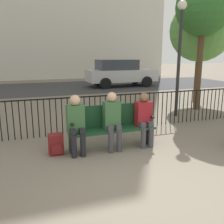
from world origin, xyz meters
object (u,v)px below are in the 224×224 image
park_bench (111,125)px  parked_car_0 (120,73)px  seated_person_1 (112,118)px  tree_0 (201,31)px  seated_person_0 (76,122)px  lamp_post (180,41)px  seated_person_2 (144,117)px  backpack (56,144)px  tree_1 (204,9)px

park_bench → parked_car_0: bearing=67.8°
seated_person_1 → tree_0: 6.65m
seated_person_0 → parked_car_0: size_ratio=0.29×
seated_person_0 → lamp_post: (3.67, 2.06, 1.66)m
lamp_post → seated_person_0: bearing=-150.7°
seated_person_1 → parked_car_0: bearing=68.1°
seated_person_2 → lamp_post: 3.44m
backpack → lamp_post: bearing=25.4°
seated_person_2 → lamp_post: size_ratio=0.33×
park_bench → tree_1: 5.71m
seated_person_1 → lamp_post: lamp_post is taller
seated_person_0 → lamp_post: bearing=29.3°
seated_person_0 → seated_person_2: bearing=-0.1°
seated_person_2 → backpack: bearing=176.1°
seated_person_2 → backpack: seated_person_2 is taller
seated_person_0 → tree_1: size_ratio=0.27×
lamp_post → tree_0: bearing=39.7°
backpack → seated_person_2: bearing=-3.9°
seated_person_2 → parked_car_0: parked_car_0 is taller
seated_person_1 → seated_person_2: (0.73, -0.00, -0.03)m
tree_1 → parked_car_0: 7.42m
lamp_post → tree_1: bearing=26.3°
seated_person_0 → tree_0: 7.24m
park_bench → parked_car_0: parked_car_0 is taller
park_bench → seated_person_2: bearing=-10.4°
seated_person_2 → lamp_post: (2.18, 2.06, 1.69)m
tree_0 → tree_1: tree_1 is taller
seated_person_2 → tree_0: tree_0 is taller
park_bench → parked_car_0: (3.87, 9.50, 0.35)m
seated_person_1 → lamp_post: 3.93m
seated_person_1 → tree_1: 5.68m
park_bench → backpack: bearing=-179.8°
park_bench → lamp_post: (2.90, 1.93, 1.84)m
seated_person_0 → lamp_post: 4.52m
seated_person_1 → seated_person_2: bearing=-0.2°
park_bench → seated_person_0: size_ratio=1.53×
tree_0 → parked_car_0: size_ratio=0.97×
seated_person_1 → tree_0: size_ratio=0.30×
park_bench → seated_person_2: (0.72, -0.13, 0.15)m
lamp_post → parked_car_0: bearing=82.7°
park_bench → lamp_post: lamp_post is taller
seated_person_1 → tree_0: tree_0 is taller
backpack → parked_car_0: (5.03, 9.50, 0.64)m
backpack → tree_0: (6.16, 3.68, 2.63)m
seated_person_2 → parked_car_0: size_ratio=0.28×
park_bench → tree_0: tree_0 is taller
park_bench → tree_1: size_ratio=0.42×
park_bench → seated_person_2: 0.75m
park_bench → seated_person_1: bearing=-94.4°
seated_person_0 → tree_1: tree_1 is taller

